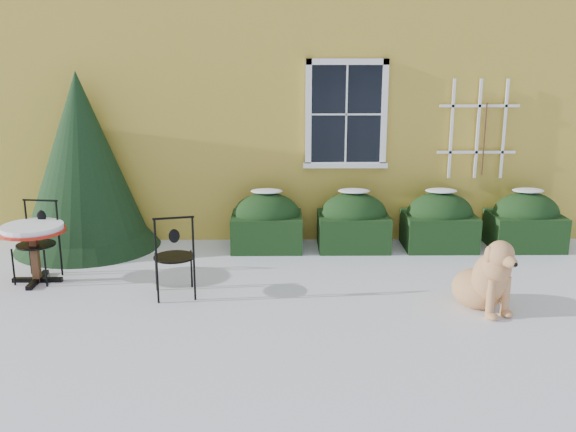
{
  "coord_description": "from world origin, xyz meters",
  "views": [
    {
      "loc": [
        -0.09,
        -6.74,
        2.89
      ],
      "look_at": [
        0.0,
        1.0,
        0.9
      ],
      "focal_mm": 40.0,
      "sensor_mm": 36.0,
      "label": 1
    }
  ],
  "objects_px": {
    "evergreen_shrub": "(84,178)",
    "dog": "(486,280)",
    "patio_chair_near": "(174,255)",
    "patio_chair_far": "(37,241)",
    "bistro_table": "(33,235)"
  },
  "relations": [
    {
      "from": "patio_chair_near",
      "to": "patio_chair_far",
      "type": "relative_size",
      "value": 1.01
    },
    {
      "from": "patio_chair_near",
      "to": "dog",
      "type": "bearing_deg",
      "value": 160.03
    },
    {
      "from": "evergreen_shrub",
      "to": "patio_chair_far",
      "type": "height_order",
      "value": "evergreen_shrub"
    },
    {
      "from": "patio_chair_near",
      "to": "patio_chair_far",
      "type": "xyz_separation_m",
      "value": [
        -1.87,
        0.64,
        -0.01
      ]
    },
    {
      "from": "patio_chair_near",
      "to": "dog",
      "type": "relative_size",
      "value": 1.04
    },
    {
      "from": "bistro_table",
      "to": "patio_chair_far",
      "type": "bearing_deg",
      "value": 88.85
    },
    {
      "from": "evergreen_shrub",
      "to": "dog",
      "type": "relative_size",
      "value": 2.62
    },
    {
      "from": "evergreen_shrub",
      "to": "patio_chair_near",
      "type": "bearing_deg",
      "value": -51.55
    },
    {
      "from": "evergreen_shrub",
      "to": "patio_chair_far",
      "type": "relative_size",
      "value": 2.55
    },
    {
      "from": "patio_chair_near",
      "to": "dog",
      "type": "xyz_separation_m",
      "value": [
        3.62,
        -0.47,
        -0.16
      ]
    },
    {
      "from": "patio_chair_near",
      "to": "dog",
      "type": "height_order",
      "value": "patio_chair_near"
    },
    {
      "from": "evergreen_shrub",
      "to": "dog",
      "type": "height_order",
      "value": "evergreen_shrub"
    },
    {
      "from": "patio_chair_near",
      "to": "patio_chair_far",
      "type": "distance_m",
      "value": 1.98
    },
    {
      "from": "bistro_table",
      "to": "patio_chair_near",
      "type": "xyz_separation_m",
      "value": [
        1.87,
        -0.52,
        -0.12
      ]
    },
    {
      "from": "bistro_table",
      "to": "evergreen_shrub",
      "type": "bearing_deg",
      "value": 82.38
    }
  ]
}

